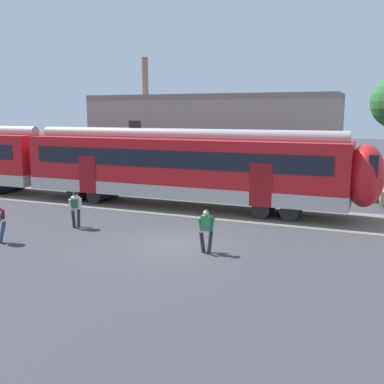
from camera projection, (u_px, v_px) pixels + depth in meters
The scene contains 6 objects.
ground_plane at pixel (173, 244), 17.88m from camera, with size 160.00×160.00×0.00m, color #38383D.
track_bed at pixel (24, 193), 29.11m from camera, with size 80.00×4.40×0.01m, color slate.
commuter_train at pixel (53, 160), 27.78m from camera, with size 38.05×3.07×4.73m.
pedestrian_white at pixel (75, 206), 20.34m from camera, with size 0.51×0.71×1.67m.
pedestrian_green at pixel (206, 228), 16.69m from camera, with size 0.57×0.63×1.67m.
background_building at pixel (211, 140), 32.27m from camera, with size 17.66×5.00×9.20m.
Camera 1 is at (7.23, -15.66, 5.20)m, focal length 42.00 mm.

